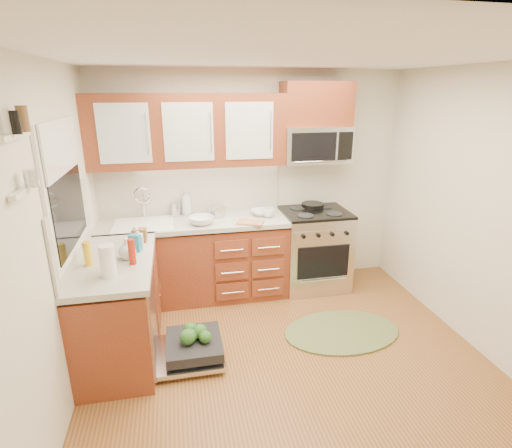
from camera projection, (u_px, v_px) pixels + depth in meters
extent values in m
plane|color=brown|center=(292.00, 367.00, 3.46)|extent=(3.50, 3.50, 0.00)
plane|color=white|center=(303.00, 56.00, 2.66)|extent=(3.50, 3.50, 0.00)
cube|color=beige|center=(253.00, 182.00, 4.68)|extent=(3.50, 0.04, 2.50)
cube|color=beige|center=(440.00, 393.00, 1.43)|extent=(3.50, 0.04, 2.50)
cube|color=beige|center=(51.00, 249.00, 2.72)|extent=(0.04, 3.50, 2.50)
cube|color=beige|center=(494.00, 218.00, 3.39)|extent=(0.04, 3.50, 2.50)
cube|color=maroon|center=(195.00, 262.00, 4.53)|extent=(2.05, 0.60, 0.85)
cube|color=maroon|center=(119.00, 311.00, 3.53)|extent=(0.60, 1.25, 0.85)
cube|color=#B0ACA1|center=(193.00, 223.00, 4.37)|extent=(2.07, 0.64, 0.05)
cube|color=#B0ACA1|center=(114.00, 262.00, 3.38)|extent=(0.64, 1.27, 0.05)
cube|color=#B7B4A4|center=(190.00, 189.00, 4.54)|extent=(2.05, 0.02, 0.57)
cube|color=#B7B4A4|center=(72.00, 230.00, 3.23)|extent=(0.02, 1.25, 0.57)
cube|color=maroon|center=(316.00, 104.00, 4.36)|extent=(0.76, 0.35, 0.47)
cube|color=white|center=(61.00, 146.00, 2.99)|extent=(0.02, 0.96, 0.40)
cube|color=white|center=(15.00, 136.00, 2.15)|extent=(0.04, 0.40, 0.03)
cube|color=white|center=(25.00, 190.00, 2.24)|extent=(0.04, 0.40, 0.03)
cylinder|color=black|center=(313.00, 205.00, 4.75)|extent=(0.32, 0.32, 0.05)
cylinder|color=silver|center=(216.00, 211.00, 4.48)|extent=(0.20, 0.20, 0.12)
cube|color=#A4784B|center=(250.00, 222.00, 4.27)|extent=(0.33, 0.28, 0.02)
cylinder|color=silver|center=(176.00, 209.00, 4.49)|extent=(0.13, 0.13, 0.16)
cylinder|color=white|center=(108.00, 261.00, 3.02)|extent=(0.14, 0.14, 0.25)
cylinder|color=yellow|center=(88.00, 254.00, 3.22)|extent=(0.08, 0.08, 0.20)
cylinder|color=#A5200D|center=(132.00, 252.00, 3.24)|extent=(0.06, 0.06, 0.22)
cube|color=brown|center=(139.00, 235.00, 3.74)|extent=(0.14, 0.10, 0.13)
cube|color=teal|center=(135.00, 243.00, 3.52)|extent=(0.11, 0.09, 0.15)
imported|color=#999999|center=(262.00, 213.00, 4.54)|extent=(0.26, 0.26, 0.06)
imported|color=#999999|center=(201.00, 220.00, 4.23)|extent=(0.30, 0.30, 0.08)
imported|color=#999999|center=(268.00, 213.00, 4.47)|extent=(0.17, 0.17, 0.10)
imported|color=#999999|center=(186.00, 202.00, 4.53)|extent=(0.12, 0.12, 0.29)
imported|color=#999999|center=(138.00, 238.00, 3.56)|extent=(0.09, 0.09, 0.20)
imported|color=#999999|center=(127.00, 249.00, 3.35)|extent=(0.16, 0.16, 0.18)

